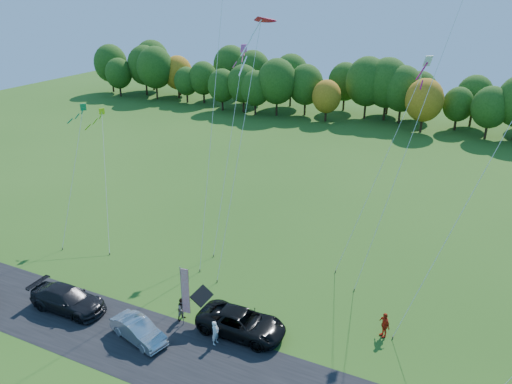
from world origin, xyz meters
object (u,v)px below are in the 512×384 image
at_px(silver_sedan, 138,330).
at_px(person_east, 384,325).
at_px(feather_flag, 185,290).
at_px(black_suv, 241,323).

xyz_separation_m(silver_sedan, person_east, (13.75, 6.96, 0.18)).
relative_size(silver_sedan, feather_flag, 0.95).
distance_m(silver_sedan, feather_flag, 3.72).
relative_size(person_east, feather_flag, 0.40).
xyz_separation_m(person_east, feather_flag, (-11.85, -4.46, 1.81)).
distance_m(silver_sedan, person_east, 15.41).
relative_size(black_suv, silver_sedan, 1.38).
bearing_deg(black_suv, silver_sedan, 120.87).
distance_m(black_suv, silver_sedan, 6.44).
height_order(black_suv, person_east, person_east).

